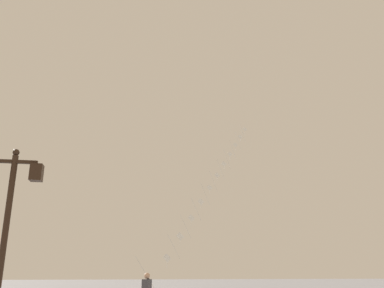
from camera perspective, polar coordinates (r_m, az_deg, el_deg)
The scene contains 2 objects.
twin_lantern_lamp_post at distance 10.34m, azimuth -24.34°, elevation -8.08°, with size 1.32×0.28×4.55m.
kite_train at distance 25.56m, azimuth 2.90°, elevation -5.47°, with size 9.29×13.91×13.33m.
Camera 1 is at (0.77, -1.88, 1.75)m, focal length 37.99 mm.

